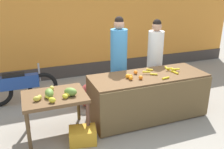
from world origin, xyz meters
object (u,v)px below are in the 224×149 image
Objects in this scene: vendor_woman_white_shirt at (155,60)px; produce_sack at (87,95)px; parked_motorcycle at (20,86)px; produce_crate at (83,135)px; vendor_woman_blue_shirt at (119,62)px.

produce_sack is (-1.56, 0.07, -0.65)m from vendor_woman_white_shirt.
vendor_woman_white_shirt is at bearing -14.26° from parked_motorcycle.
produce_crate is 0.87× the size of produce_sack.
vendor_woman_white_shirt is at bearing -2.51° from produce_sack.
produce_sack is at bearing 177.49° from vendor_woman_white_shirt.
vendor_woman_white_shirt is at bearing 30.21° from produce_crate.
vendor_woman_white_shirt is 4.06× the size of produce_crate.
vendor_woman_blue_shirt is at bearing -12.58° from produce_sack.
vendor_woman_white_shirt reaches higher than produce_crate.
parked_motorcycle is (-2.87, 0.73, -0.50)m from vendor_woman_white_shirt.
produce_crate is at bearing -64.56° from parked_motorcycle.
vendor_woman_white_shirt is 1.69m from produce_sack.
vendor_woman_blue_shirt is 1.06× the size of vendor_woman_white_shirt.
vendor_woman_blue_shirt is 1.18× the size of parked_motorcycle.
vendor_woman_white_shirt is (0.90, 0.08, -0.06)m from vendor_woman_blue_shirt.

